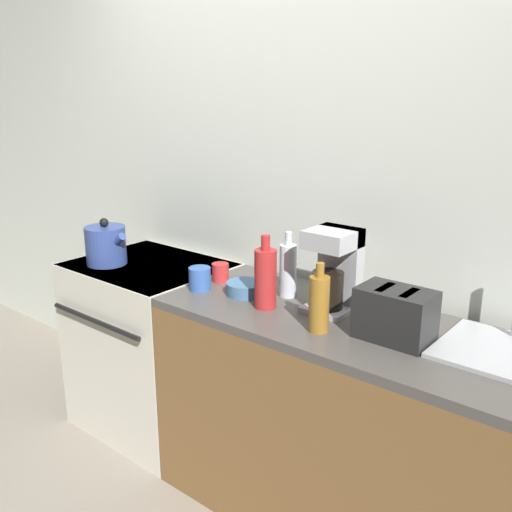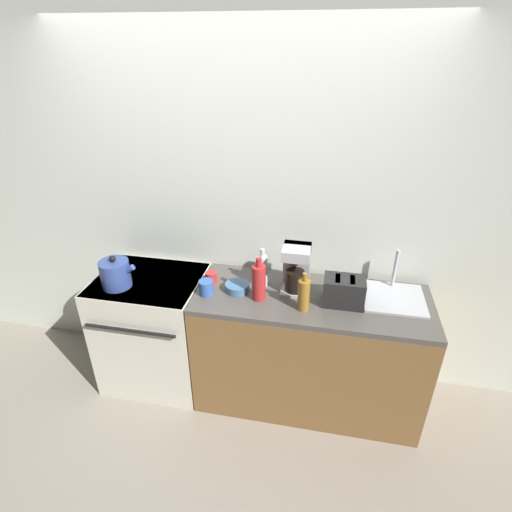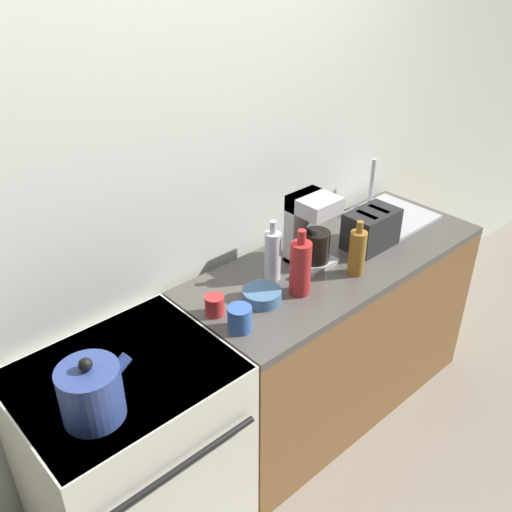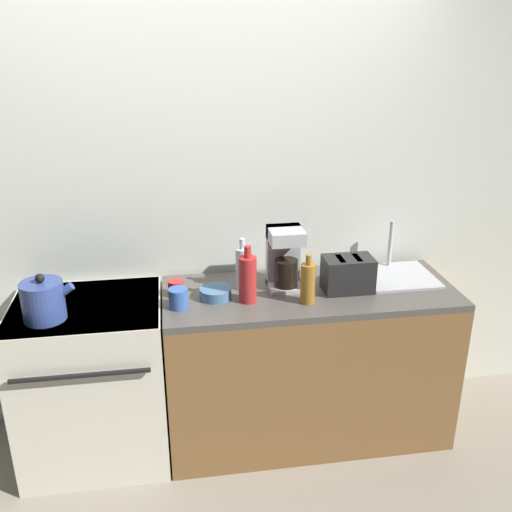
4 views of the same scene
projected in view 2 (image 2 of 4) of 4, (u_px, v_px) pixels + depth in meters
ground_plane at (224, 416)px, 2.84m from camera, size 12.00×12.00×0.00m
wall_back at (242, 211)px, 2.80m from camera, size 8.00×0.05×2.60m
stove at (155, 328)px, 2.99m from camera, size 0.74×0.65×0.89m
counter_block at (308, 350)px, 2.80m from camera, size 1.53×0.61×0.89m
kettle at (116, 274)px, 2.66m from camera, size 0.25×0.20×0.23m
toaster at (344, 291)px, 2.49m from camera, size 0.25×0.16×0.18m
coffee_maker at (296, 267)px, 2.59m from camera, size 0.18×0.19×0.33m
sink_tray at (394, 296)px, 2.57m from camera, size 0.38×0.37×0.28m
bottle_red at (259, 282)px, 2.52m from camera, size 0.09×0.09×0.29m
bottle_clear at (262, 271)px, 2.66m from camera, size 0.07×0.07×0.28m
bottle_amber at (304, 294)px, 2.42m from camera, size 0.07×0.07×0.26m
cup_red at (211, 278)px, 2.72m from camera, size 0.08×0.08×0.08m
cup_blue at (206, 288)px, 2.60m from camera, size 0.09×0.09×0.10m
bowl at (237, 287)px, 2.64m from camera, size 0.16×0.16×0.05m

